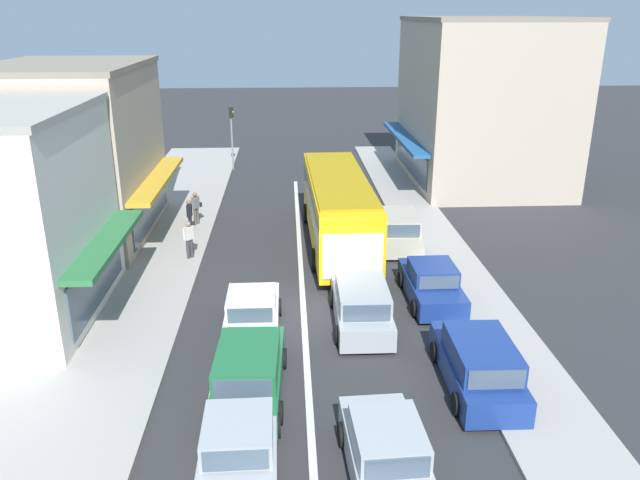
% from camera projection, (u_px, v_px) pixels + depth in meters
% --- Properties ---
extents(ground_plane, '(140.00, 140.00, 0.00)m').
position_uv_depth(ground_plane, '(303.00, 309.00, 22.38)').
color(ground_plane, '#2D2D30').
extents(lane_centre_line, '(0.20, 28.00, 0.01)m').
position_uv_depth(lane_centre_line, '(301.00, 267.00, 26.13)').
color(lane_centre_line, silver).
rests_on(lane_centre_line, ground).
extents(sidewalk_left, '(5.20, 44.00, 0.14)m').
position_uv_depth(sidewalk_left, '(147.00, 251.00, 27.64)').
color(sidewalk_left, '#A39E96').
rests_on(sidewalk_left, ground).
extents(kerb_right, '(2.80, 44.00, 0.12)m').
position_uv_depth(kerb_right, '(436.00, 246.00, 28.29)').
color(kerb_right, '#A39E96').
rests_on(kerb_right, ground).
extents(shopfront_mid_block, '(7.43, 9.37, 7.97)m').
position_uv_depth(shopfront_mid_block, '(75.00, 153.00, 28.49)').
color(shopfront_mid_block, '#B2A38E').
rests_on(shopfront_mid_block, ground).
extents(building_right_far, '(9.49, 11.79, 9.79)m').
position_uv_depth(building_right_far, '(482.00, 102.00, 38.06)').
color(building_right_far, '#B2A38E').
rests_on(building_right_far, ground).
extents(city_bus, '(2.93, 10.91, 3.23)m').
position_uv_depth(city_bus, '(338.00, 205.00, 27.95)').
color(city_bus, yellow).
rests_on(city_bus, ground).
extents(wagon_behind_bus_near, '(1.97, 4.52, 1.58)m').
position_uv_depth(wagon_behind_bus_near, '(361.00, 305.00, 21.01)').
color(wagon_behind_bus_near, '#9EA3A8').
rests_on(wagon_behind_bus_near, ground).
extents(hatchback_adjacent_lane_trail, '(1.95, 3.77, 1.54)m').
position_uv_depth(hatchback_adjacent_lane_trail, '(385.00, 451.00, 14.08)').
color(hatchback_adjacent_lane_trail, '#9EA3A8').
rests_on(hatchback_adjacent_lane_trail, ground).
extents(wagon_queue_far_back, '(2.05, 4.56, 1.58)m').
position_uv_depth(wagon_queue_far_back, '(249.00, 373.00, 17.08)').
color(wagon_queue_far_back, '#1E6638').
rests_on(wagon_queue_far_back, ground).
extents(sedan_behind_bus_mid, '(1.95, 4.23, 1.47)m').
position_uv_depth(sedan_behind_bus_mid, '(239.00, 449.00, 14.21)').
color(sedan_behind_bus_mid, '#9EA3A8').
rests_on(sedan_behind_bus_mid, ground).
extents(sedan_adjacent_lane_lead, '(1.91, 4.21, 1.47)m').
position_uv_depth(sedan_adjacent_lane_lead, '(252.00, 315.00, 20.49)').
color(sedan_adjacent_lane_lead, silver).
rests_on(sedan_adjacent_lane_lead, ground).
extents(parked_wagon_kerb_front, '(1.99, 4.52, 1.58)m').
position_uv_depth(parked_wagon_kerb_front, '(478.00, 364.00, 17.49)').
color(parked_wagon_kerb_front, navy).
rests_on(parked_wagon_kerb_front, ground).
extents(parked_sedan_kerb_second, '(1.93, 4.22, 1.47)m').
position_uv_depth(parked_sedan_kerb_second, '(432.00, 284.00, 22.84)').
color(parked_sedan_kerb_second, navy).
rests_on(parked_sedan_kerb_second, ground).
extents(parked_wagon_kerb_third, '(2.06, 4.56, 1.58)m').
position_uv_depth(parked_wagon_kerb_third, '(398.00, 230.00, 28.26)').
color(parked_wagon_kerb_third, '#B7B29E').
rests_on(parked_wagon_kerb_third, ground).
extents(traffic_light_downstreet, '(0.32, 0.24, 4.20)m').
position_uv_depth(traffic_light_downstreet, '(232.00, 127.00, 41.24)').
color(traffic_light_downstreet, gray).
rests_on(traffic_light_downstreet, ground).
extents(pedestrian_with_handbag_near, '(0.47, 0.62, 1.63)m').
position_uv_depth(pedestrian_with_handbag_near, '(196.00, 206.00, 30.62)').
color(pedestrian_with_handbag_near, '#4C4742').
rests_on(pedestrian_with_handbag_near, sidewalk_left).
extents(pedestrian_browsing_midblock, '(0.23, 0.57, 1.63)m').
position_uv_depth(pedestrian_browsing_midblock, '(190.00, 214.00, 29.37)').
color(pedestrian_browsing_midblock, '#232838').
rests_on(pedestrian_browsing_midblock, sidewalk_left).
extents(pedestrian_far_walker, '(0.44, 0.42, 1.63)m').
position_uv_depth(pedestrian_far_walker, '(189.00, 237.00, 26.39)').
color(pedestrian_far_walker, '#333338').
rests_on(pedestrian_far_walker, sidewalk_left).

